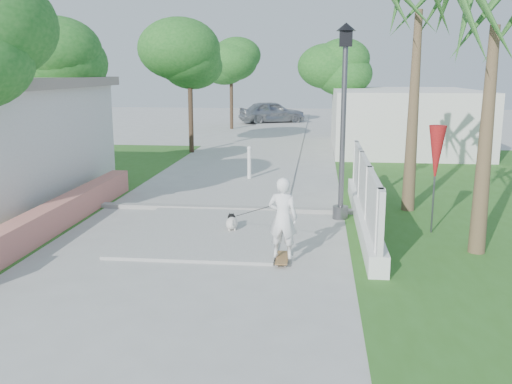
# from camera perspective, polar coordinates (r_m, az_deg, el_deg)

# --- Properties ---
(ground) EXTENTS (90.00, 90.00, 0.00)m
(ground) POSITION_cam_1_polar(r_m,az_deg,el_deg) (8.66, -10.19, -11.33)
(ground) COLOR #B7B7B2
(ground) RESTS_ON ground
(path_strip) EXTENTS (3.20, 36.00, 0.06)m
(path_strip) POSITION_cam_1_polar(r_m,az_deg,el_deg) (27.91, 1.40, 5.11)
(path_strip) COLOR #B7B7B2
(path_strip) RESTS_ON ground
(curb) EXTENTS (6.50, 0.25, 0.10)m
(curb) POSITION_cam_1_polar(r_m,az_deg,el_deg) (14.21, -3.42, -1.63)
(curb) COLOR #999993
(curb) RESTS_ON ground
(grass_left) EXTENTS (8.00, 20.00, 0.01)m
(grass_left) POSITION_cam_1_polar(r_m,az_deg,el_deg) (18.51, -24.20, 0.39)
(grass_left) COLOR #316520
(grass_left) RESTS_ON ground
(grass_right) EXTENTS (8.00, 20.00, 0.01)m
(grass_right) POSITION_cam_1_polar(r_m,az_deg,el_deg) (16.64, 22.35, -0.66)
(grass_right) COLOR #316520
(grass_right) RESTS_ON ground
(pink_wall) EXTENTS (0.45, 8.20, 0.80)m
(pink_wall) POSITION_cam_1_polar(r_m,az_deg,el_deg) (12.89, -19.96, -2.59)
(pink_wall) COLOR #C17463
(pink_wall) RESTS_ON ground
(lattice_fence) EXTENTS (0.35, 7.00, 1.50)m
(lattice_fence) POSITION_cam_1_polar(r_m,az_deg,el_deg) (12.98, 10.76, -0.92)
(lattice_fence) COLOR white
(lattice_fence) RESTS_ON ground
(building_right) EXTENTS (6.00, 8.00, 2.60)m
(building_right) POSITION_cam_1_polar(r_m,az_deg,el_deg) (25.95, 14.44, 7.03)
(building_right) COLOR silver
(building_right) RESTS_ON ground
(street_lamp) EXTENTS (0.44, 0.44, 4.44)m
(street_lamp) POSITION_cam_1_polar(r_m,az_deg,el_deg) (13.16, 8.73, 7.63)
(street_lamp) COLOR #59595E
(street_lamp) RESTS_ON ground
(bollard) EXTENTS (0.14, 0.14, 1.09)m
(bollard) POSITION_cam_1_polar(r_m,az_deg,el_deg) (17.96, -0.68, 3.01)
(bollard) COLOR white
(bollard) RESTS_ON ground
(patio_umbrella) EXTENTS (0.36, 0.36, 2.30)m
(patio_umbrella) POSITION_cam_1_polar(r_m,az_deg,el_deg) (12.47, 17.58, 3.55)
(patio_umbrella) COLOR #59595E
(patio_umbrella) RESTS_ON ground
(tree_left_mid) EXTENTS (3.20, 3.20, 4.85)m
(tree_left_mid) POSITION_cam_1_polar(r_m,az_deg,el_deg) (17.89, -20.11, 11.62)
(tree_left_mid) COLOR #4C3826
(tree_left_mid) RESTS_ON ground
(tree_path_left) EXTENTS (3.40, 3.40, 5.23)m
(tree_path_left) POSITION_cam_1_polar(r_m,az_deg,el_deg) (24.19, -6.63, 12.96)
(tree_path_left) COLOR #4C3826
(tree_path_left) RESTS_ON ground
(tree_path_right) EXTENTS (3.00, 3.00, 4.79)m
(tree_path_right) POSITION_cam_1_polar(r_m,az_deg,el_deg) (27.60, 8.26, 12.13)
(tree_path_right) COLOR #4C3826
(tree_path_right) RESTS_ON ground
(tree_path_far) EXTENTS (3.20, 3.20, 5.17)m
(tree_path_far) POSITION_cam_1_polar(r_m,az_deg,el_deg) (33.98, -2.48, 12.75)
(tree_path_far) COLOR #4C3826
(tree_path_far) RESTS_ON ground
(palm_far) EXTENTS (1.80, 1.80, 5.30)m
(palm_far) POSITION_cam_1_polar(r_m,az_deg,el_deg) (14.33, 15.92, 15.92)
(palm_far) COLOR brown
(palm_far) RESTS_ON ground
(palm_near) EXTENTS (1.80, 1.80, 4.70)m
(palm_near) POSITION_cam_1_polar(r_m,az_deg,el_deg) (11.24, 22.72, 13.93)
(palm_near) COLOR brown
(palm_near) RESTS_ON ground
(skateboarder) EXTENTS (1.50, 2.43, 1.57)m
(skateboarder) POSITION_cam_1_polar(r_m,az_deg,el_deg) (11.13, -0.10, -2.13)
(skateboarder) COLOR olive
(skateboarder) RESTS_ON ground
(dog) EXTENTS (0.32, 0.56, 0.39)m
(dog) POSITION_cam_1_polar(r_m,az_deg,el_deg) (12.29, -2.44, -3.05)
(dog) COLOR silver
(dog) RESTS_ON ground
(parked_car) EXTENTS (4.61, 3.17, 1.46)m
(parked_car) POSITION_cam_1_polar(r_m,az_deg,el_deg) (37.77, 1.61, 8.00)
(parked_car) COLOR #98999F
(parked_car) RESTS_ON ground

